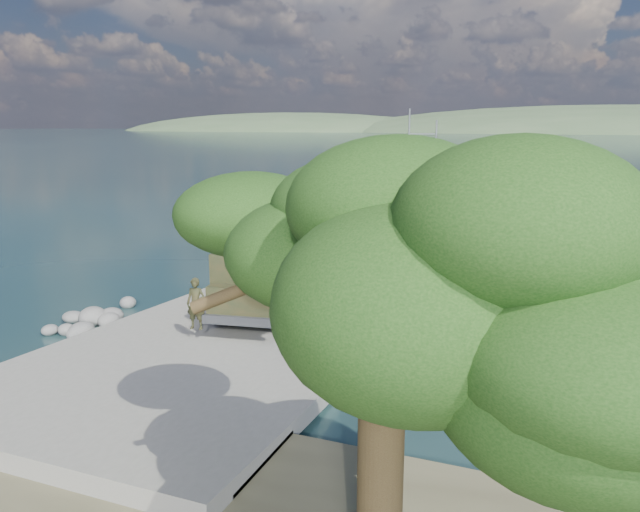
# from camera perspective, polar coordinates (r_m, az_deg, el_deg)

# --- Properties ---
(ground) EXTENTS (1400.00, 1400.00, 0.00)m
(ground) POSITION_cam_1_polar(r_m,az_deg,el_deg) (23.27, -7.65, -8.04)
(ground) COLOR #18333A
(ground) RESTS_ON ground
(boat_ramp) EXTENTS (10.00, 18.00, 0.50)m
(boat_ramp) POSITION_cam_1_polar(r_m,az_deg,el_deg) (22.38, -8.93, -8.23)
(boat_ramp) COLOR gray
(boat_ramp) RESTS_ON ground
(shoreline_rocks) EXTENTS (3.20, 5.60, 0.90)m
(shoreline_rocks) POSITION_cam_1_polar(r_m,az_deg,el_deg) (27.11, -18.67, -5.66)
(shoreline_rocks) COLOR slate
(shoreline_rocks) RESTS_ON ground
(distant_headlands) EXTENTS (1000.00, 240.00, 48.00)m
(distant_headlands) POSITION_cam_1_polar(r_m,az_deg,el_deg) (580.32, 26.18, 10.08)
(distant_headlands) COLOR #405938
(distant_headlands) RESTS_ON ground
(pier) EXTENTS (6.40, 44.00, 6.10)m
(pier) POSITION_cam_1_polar(r_m,az_deg,el_deg) (38.31, 24.68, 1.40)
(pier) COLOR #B7B6AC
(pier) RESTS_ON ground
(landing_craft) EXTENTS (11.21, 33.86, 9.89)m
(landing_craft) POSITION_cam_1_polar(r_m,az_deg,el_deg) (44.75, 7.56, 2.77)
(landing_craft) COLOR #3F484B
(landing_craft) RESTS_ON ground
(military_truck) EXTENTS (3.99, 8.74, 3.91)m
(military_truck) POSITION_cam_1_polar(r_m,az_deg,el_deg) (25.80, -4.21, -0.30)
(military_truck) COLOR black
(military_truck) RESTS_ON boat_ramp
(soldier) EXTENTS (0.73, 0.55, 1.83)m
(soldier) POSITION_cam_1_polar(r_m,az_deg,el_deg) (22.27, -11.24, -5.26)
(soldier) COLOR black
(soldier) RESTS_ON boat_ramp
(overhang_tree) EXTENTS (8.36, 7.70, 7.59)m
(overhang_tree) POSITION_cam_1_polar(r_m,az_deg,el_deg) (8.87, 3.39, -0.17)
(overhang_tree) COLOR #352715
(overhang_tree) RESTS_ON ground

